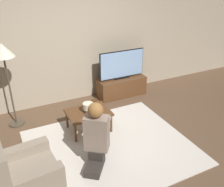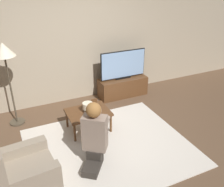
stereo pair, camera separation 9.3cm
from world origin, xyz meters
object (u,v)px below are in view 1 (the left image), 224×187
at_px(coffee_table, 88,114).
at_px(armchair, 25,179).
at_px(floor_lamp, 3,57).
at_px(table_lamp, 88,107).
at_px(tv, 122,65).
at_px(person_kneeling, 96,134).

height_order(coffee_table, armchair, armchair).
distance_m(floor_lamp, table_lamp, 1.62).
relative_size(coffee_table, floor_lamp, 0.48).
height_order(floor_lamp, table_lamp, floor_lamp).
bearing_deg(floor_lamp, table_lamp, -34.67).
bearing_deg(coffee_table, armchair, -139.90).
xyz_separation_m(tv, floor_lamp, (-2.33, -0.20, 0.57)).
bearing_deg(tv, person_kneeling, -127.09).
xyz_separation_m(floor_lamp, armchair, (-0.09, -1.83, -1.00)).
height_order(person_kneeling, table_lamp, person_kneeling).
bearing_deg(table_lamp, coffee_table, 53.41).
bearing_deg(tv, floor_lamp, -175.14).
height_order(armchair, table_lamp, armchair).
relative_size(person_kneeling, table_lamp, 5.58).
bearing_deg(armchair, table_lamp, -54.99).
distance_m(coffee_table, person_kneeling, 0.90).
distance_m(tv, armchair, 3.19).
bearing_deg(tv, armchair, -140.07).
height_order(armchair, person_kneeling, person_kneeling).
height_order(tv, person_kneeling, tv).
bearing_deg(person_kneeling, floor_lamp, -22.94).
distance_m(coffee_table, table_lamp, 0.15).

